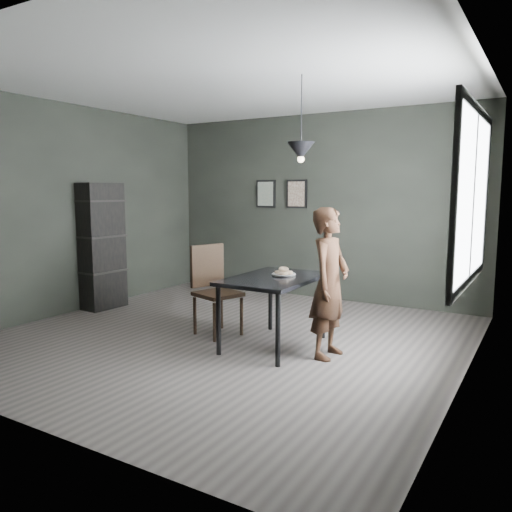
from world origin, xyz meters
The scene contains 13 objects.
ground centered at (0.00, 0.00, 0.00)m, with size 5.00×5.00×0.00m, color #3A3532.
back_wall centered at (0.00, 2.50, 1.40)m, with size 5.00×0.10×2.80m, color black.
ceiling centered at (0.00, 0.00, 2.80)m, with size 5.00×5.00×0.02m.
window_assembly centered at (2.47, 0.20, 1.60)m, with size 0.04×1.96×1.56m.
cafe_table centered at (0.60, 0.00, 0.67)m, with size 0.80×1.20×0.75m.
white_plate centered at (0.65, 0.13, 0.76)m, with size 0.23×0.23×0.01m, color silver.
donut_pile centered at (0.65, 0.13, 0.79)m, with size 0.19×0.19×0.08m.
woman centered at (1.23, -0.02, 0.75)m, with size 0.55×0.36×1.49m, color black.
wood_chair centered at (-0.24, 0.07, 0.59)m, with size 0.57×0.57×1.03m.
shelf_unit centered at (-2.32, 0.31, 0.88)m, with size 0.33×0.59×1.76m, color black.
pendant_lamp centered at (0.85, 0.10, 2.05)m, with size 0.28×0.28×0.86m.
framed_print_left centered at (-0.90, 2.47, 1.60)m, with size 0.34×0.04×0.44m.
framed_print_right centered at (-0.35, 2.47, 1.60)m, with size 0.34×0.04×0.44m.
Camera 1 is at (3.08, -4.55, 1.66)m, focal length 35.00 mm.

